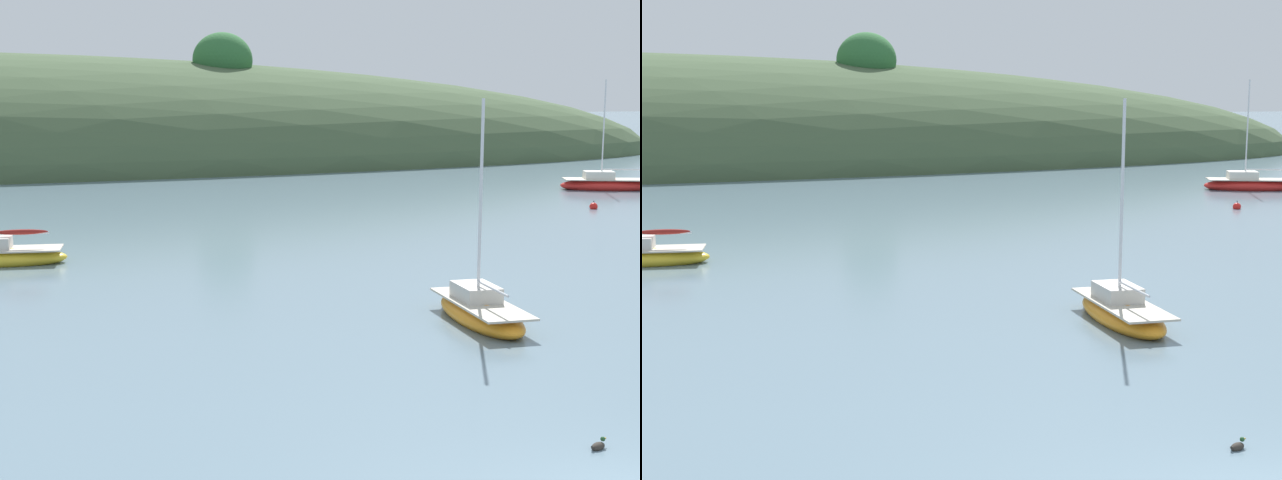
# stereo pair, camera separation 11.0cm
# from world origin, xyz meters

# --- Properties ---
(sailboat_navy_dinghy) EXTENTS (5.02, 2.21, 6.21)m
(sailboat_navy_dinghy) POSITION_xyz_m (-11.12, 24.95, 0.32)
(sailboat_navy_dinghy) COLOR gold
(sailboat_navy_dinghy) RESTS_ON ground
(sailboat_cream_ketch) EXTENTS (6.07, 3.93, 7.23)m
(sailboat_cream_ketch) POSITION_xyz_m (25.24, 41.06, 0.36)
(sailboat_cream_ketch) COLOR red
(sailboat_cream_ketch) RESTS_ON ground
(sailboat_white_near) EXTENTS (1.79, 4.77, 6.47)m
(sailboat_white_near) POSITION_xyz_m (2.44, 11.98, 0.31)
(sailboat_white_near) COLOR orange
(sailboat_white_near) RESTS_ON ground
(mooring_buoy_inner) EXTENTS (0.44, 0.44, 0.54)m
(mooring_buoy_inner) POSITION_xyz_m (19.26, 32.86, 0.12)
(mooring_buoy_inner) COLOR red
(mooring_buoy_inner) RESTS_ON ground
(duck_lone_right) EXTENTS (0.41, 0.30, 0.24)m
(duck_lone_right) POSITION_xyz_m (0.38, 2.70, 0.05)
(duck_lone_right) COLOR #2D2823
(duck_lone_right) RESTS_ON ground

